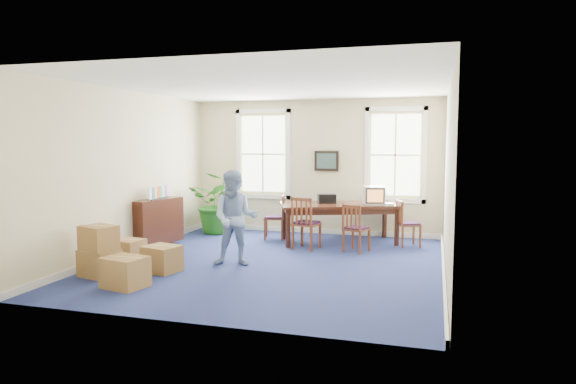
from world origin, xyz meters
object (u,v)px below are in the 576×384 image
(chair_near_left, at_px, (307,223))
(man, at_px, (235,218))
(cardboard_boxes, at_px, (115,249))
(crt_tv, at_px, (374,195))
(potted_plant, at_px, (219,203))
(conference_table, at_px, (339,223))
(credenza, at_px, (158,225))

(chair_near_left, height_order, man, man)
(man, distance_m, cardboard_boxes, 2.08)
(crt_tv, relative_size, cardboard_boxes, 0.30)
(potted_plant, bearing_deg, cardboard_boxes, -90.61)
(conference_table, xyz_separation_m, credenza, (-3.54, -1.56, 0.04))
(crt_tv, bearing_deg, potted_plant, 160.94)
(credenza, height_order, potted_plant, potted_plant)
(potted_plant, bearing_deg, chair_near_left, -25.55)
(credenza, height_order, cardboard_boxes, credenza)
(man, relative_size, cardboard_boxes, 1.10)
(chair_near_left, height_order, credenza, chair_near_left)
(conference_table, xyz_separation_m, chair_near_left, (-0.52, -0.86, 0.11))
(conference_table, relative_size, credenza, 2.10)
(potted_plant, relative_size, cardboard_boxes, 0.95)
(crt_tv, height_order, man, man)
(conference_table, distance_m, cardboard_boxes, 4.86)
(man, xyz_separation_m, potted_plant, (-1.60, 2.91, -0.11))
(chair_near_left, xyz_separation_m, credenza, (-3.02, -0.70, -0.07))
(man, bearing_deg, chair_near_left, 50.35)
(crt_tv, relative_size, chair_near_left, 0.44)
(conference_table, distance_m, chair_near_left, 1.01)
(conference_table, relative_size, crt_tv, 5.35)
(man, height_order, potted_plant, man)
(chair_near_left, distance_m, cardboard_boxes, 3.87)
(chair_near_left, bearing_deg, conference_table, -108.77)
(man, distance_m, credenza, 2.41)
(credenza, relative_size, potted_plant, 0.81)
(cardboard_boxes, bearing_deg, chair_near_left, 49.39)
(man, distance_m, potted_plant, 3.33)
(crt_tv, xyz_separation_m, potted_plant, (-3.74, 0.27, -0.32))
(credenza, bearing_deg, chair_near_left, 26.56)
(potted_plant, bearing_deg, man, -61.16)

